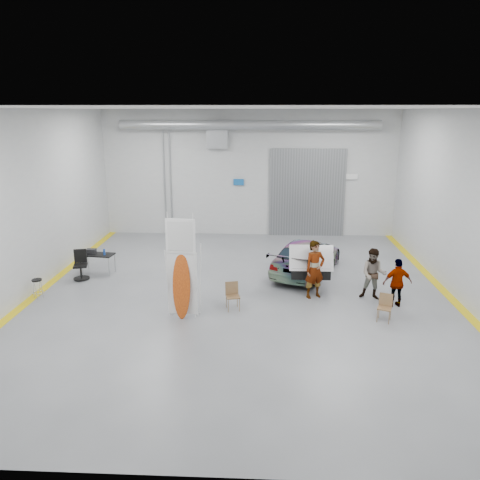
{
  "coord_description": "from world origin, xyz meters",
  "views": [
    {
      "loc": [
        0.62,
        -14.45,
        5.93
      ],
      "look_at": [
        -0.13,
        1.48,
        1.5
      ],
      "focal_mm": 35.0,
      "sensor_mm": 36.0,
      "label": 1
    }
  ],
  "objects_px": {
    "person_a": "(315,269)",
    "folding_chair_near": "(233,301)",
    "person_b": "(374,274)",
    "surfboard_display": "(183,276)",
    "work_table": "(96,254)",
    "person_c": "(397,283)",
    "sedan_car": "(306,256)",
    "folding_chair_far": "(384,313)",
    "office_chair": "(81,267)",
    "shop_stool": "(38,289)"
  },
  "relations": [
    {
      "from": "sedan_car",
      "to": "surfboard_display",
      "type": "distance_m",
      "value": 5.83
    },
    {
      "from": "person_a",
      "to": "office_chair",
      "type": "height_order",
      "value": "person_a"
    },
    {
      "from": "person_c",
      "to": "office_chair",
      "type": "height_order",
      "value": "person_c"
    },
    {
      "from": "folding_chair_near",
      "to": "surfboard_display",
      "type": "bearing_deg",
      "value": -169.4
    },
    {
      "from": "office_chair",
      "to": "surfboard_display",
      "type": "bearing_deg",
      "value": -50.29
    },
    {
      "from": "person_c",
      "to": "folding_chair_near",
      "type": "bearing_deg",
      "value": -0.44
    },
    {
      "from": "person_c",
      "to": "folding_chair_far",
      "type": "distance_m",
      "value": 1.38
    },
    {
      "from": "person_c",
      "to": "folding_chair_far",
      "type": "height_order",
      "value": "person_c"
    },
    {
      "from": "person_b",
      "to": "surfboard_display",
      "type": "bearing_deg",
      "value": -148.47
    },
    {
      "from": "person_b",
      "to": "folding_chair_near",
      "type": "bearing_deg",
      "value": -151.23
    },
    {
      "from": "folding_chair_far",
      "to": "work_table",
      "type": "bearing_deg",
      "value": -179.26
    },
    {
      "from": "sedan_car",
      "to": "office_chair",
      "type": "relative_size",
      "value": 4.06
    },
    {
      "from": "person_a",
      "to": "folding_chair_far",
      "type": "bearing_deg",
      "value": -68.74
    },
    {
      "from": "sedan_car",
      "to": "folding_chair_far",
      "type": "height_order",
      "value": "sedan_car"
    },
    {
      "from": "person_a",
      "to": "work_table",
      "type": "bearing_deg",
      "value": 140.59
    },
    {
      "from": "surfboard_display",
      "to": "person_b",
      "type": "bearing_deg",
      "value": 23.01
    },
    {
      "from": "folding_chair_far",
      "to": "shop_stool",
      "type": "xyz_separation_m",
      "value": [
        -10.85,
        1.21,
        0.08
      ]
    },
    {
      "from": "person_a",
      "to": "shop_stool",
      "type": "xyz_separation_m",
      "value": [
        -9.0,
        -0.53,
        -0.63
      ]
    },
    {
      "from": "person_c",
      "to": "folding_chair_near",
      "type": "relative_size",
      "value": 1.84
    },
    {
      "from": "folding_chair_near",
      "to": "folding_chair_far",
      "type": "height_order",
      "value": "folding_chair_near"
    },
    {
      "from": "person_a",
      "to": "folding_chair_far",
      "type": "distance_m",
      "value": 2.63
    },
    {
      "from": "folding_chair_far",
      "to": "work_table",
      "type": "xyz_separation_m",
      "value": [
        -9.76,
        3.72,
        0.5
      ]
    },
    {
      "from": "work_table",
      "to": "office_chair",
      "type": "distance_m",
      "value": 0.78
    },
    {
      "from": "folding_chair_far",
      "to": "work_table",
      "type": "relative_size",
      "value": 0.63
    },
    {
      "from": "person_b",
      "to": "person_c",
      "type": "bearing_deg",
      "value": -28.84
    },
    {
      "from": "person_a",
      "to": "folding_chair_near",
      "type": "height_order",
      "value": "person_a"
    },
    {
      "from": "sedan_car",
      "to": "folding_chair_far",
      "type": "xyz_separation_m",
      "value": [
        1.9,
        -4.2,
        -0.38
      ]
    },
    {
      "from": "person_c",
      "to": "office_chair",
      "type": "xyz_separation_m",
      "value": [
        -10.74,
        1.97,
        -0.31
      ]
    },
    {
      "from": "folding_chair_far",
      "to": "person_c",
      "type": "bearing_deg",
      "value": 81.48
    },
    {
      "from": "sedan_car",
      "to": "person_b",
      "type": "height_order",
      "value": "person_b"
    },
    {
      "from": "person_a",
      "to": "surfboard_display",
      "type": "bearing_deg",
      "value": 178.45
    },
    {
      "from": "shop_stool",
      "to": "work_table",
      "type": "height_order",
      "value": "work_table"
    },
    {
      "from": "person_a",
      "to": "person_b",
      "type": "bearing_deg",
      "value": -26.99
    },
    {
      "from": "work_table",
      "to": "person_b",
      "type": "bearing_deg",
      "value": -11.7
    },
    {
      "from": "surfboard_display",
      "to": "shop_stool",
      "type": "distance_m",
      "value": 5.23
    },
    {
      "from": "person_b",
      "to": "folding_chair_near",
      "type": "relative_size",
      "value": 2.0
    },
    {
      "from": "person_a",
      "to": "folding_chair_near",
      "type": "bearing_deg",
      "value": 178.11
    },
    {
      "from": "sedan_car",
      "to": "office_chair",
      "type": "xyz_separation_m",
      "value": [
        -8.21,
        -1.12,
        -0.16
      ]
    },
    {
      "from": "office_chair",
      "to": "person_a",
      "type": "bearing_deg",
      "value": -23.27
    },
    {
      "from": "work_table",
      "to": "person_c",
      "type": "bearing_deg",
      "value": -14.1
    },
    {
      "from": "surfboard_display",
      "to": "work_table",
      "type": "xyz_separation_m",
      "value": [
        -3.91,
        3.75,
        -0.54
      ]
    },
    {
      "from": "sedan_car",
      "to": "folding_chair_near",
      "type": "xyz_separation_m",
      "value": [
        -2.54,
        -3.59,
        -0.36
      ]
    },
    {
      "from": "person_c",
      "to": "office_chair",
      "type": "relative_size",
      "value": 1.47
    },
    {
      "from": "person_a",
      "to": "folding_chair_far",
      "type": "height_order",
      "value": "person_a"
    },
    {
      "from": "person_b",
      "to": "folding_chair_near",
      "type": "height_order",
      "value": "person_b"
    },
    {
      "from": "folding_chair_far",
      "to": "work_table",
      "type": "height_order",
      "value": "work_table"
    },
    {
      "from": "folding_chair_far",
      "to": "office_chair",
      "type": "xyz_separation_m",
      "value": [
        -10.1,
        3.08,
        0.22
      ]
    },
    {
      "from": "person_a",
      "to": "folding_chair_far",
      "type": "xyz_separation_m",
      "value": [
        1.84,
        -1.74,
        -0.71
      ]
    },
    {
      "from": "person_c",
      "to": "shop_stool",
      "type": "bearing_deg",
      "value": -6.48
    },
    {
      "from": "shop_stool",
      "to": "office_chair",
      "type": "height_order",
      "value": "office_chair"
    }
  ]
}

